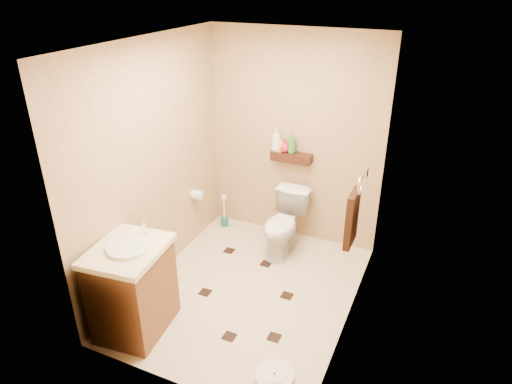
% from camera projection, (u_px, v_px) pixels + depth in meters
% --- Properties ---
extents(ground, '(2.50, 2.50, 0.00)m').
position_uv_depth(ground, '(248.00, 291.00, 4.58)').
color(ground, beige).
rests_on(ground, ground).
extents(wall_back, '(2.00, 0.04, 2.40)m').
position_uv_depth(wall_back, '(294.00, 140.00, 5.07)').
color(wall_back, tan).
rests_on(wall_back, ground).
extents(wall_front, '(2.00, 0.04, 2.40)m').
position_uv_depth(wall_front, '(167.00, 256.00, 3.02)').
color(wall_front, tan).
rests_on(wall_front, ground).
extents(wall_left, '(0.04, 2.50, 2.40)m').
position_uv_depth(wall_left, '(153.00, 165.00, 4.41)').
color(wall_left, tan).
rests_on(wall_left, ground).
extents(wall_right, '(0.04, 2.50, 2.40)m').
position_uv_depth(wall_right, '(359.00, 204.00, 3.68)').
color(wall_right, tan).
rests_on(wall_right, ground).
extents(ceiling, '(2.00, 2.50, 0.02)m').
position_uv_depth(ceiling, '(246.00, 42.00, 3.52)').
color(ceiling, white).
rests_on(ceiling, wall_back).
extents(wall_shelf, '(0.46, 0.14, 0.10)m').
position_uv_depth(wall_shelf, '(291.00, 157.00, 5.09)').
color(wall_shelf, '#39190F').
rests_on(wall_shelf, wall_back).
extents(floor_accents, '(1.09, 1.32, 0.01)m').
position_uv_depth(floor_accents, '(248.00, 293.00, 4.55)').
color(floor_accents, black).
rests_on(floor_accents, ground).
extents(toilet, '(0.40, 0.69, 0.70)m').
position_uv_depth(toilet, '(284.00, 224.00, 5.08)').
color(toilet, white).
rests_on(toilet, ground).
extents(vanity, '(0.64, 0.74, 0.97)m').
position_uv_depth(vanity, '(133.00, 288.00, 3.94)').
color(vanity, brown).
rests_on(vanity, ground).
extents(bathroom_scale, '(0.40, 0.40, 0.06)m').
position_uv_depth(bathroom_scale, '(274.00, 376.00, 3.58)').
color(bathroom_scale, white).
rests_on(bathroom_scale, ground).
extents(toilet_brush, '(0.10, 0.10, 0.43)m').
position_uv_depth(toilet_brush, '(224.00, 215.00, 5.69)').
color(toilet_brush, '#175F5B').
rests_on(toilet_brush, ground).
extents(towel_ring, '(0.12, 0.30, 0.76)m').
position_uv_depth(towel_ring, '(353.00, 216.00, 4.03)').
color(towel_ring, silver).
rests_on(towel_ring, wall_right).
extents(toilet_paper, '(0.12, 0.11, 0.12)m').
position_uv_depth(toilet_paper, '(197.00, 194.00, 5.19)').
color(toilet_paper, white).
rests_on(toilet_paper, wall_left).
extents(bottle_a, '(0.12, 0.12, 0.26)m').
position_uv_depth(bottle_a, '(276.00, 139.00, 5.07)').
color(bottle_a, silver).
rests_on(bottle_a, wall_shelf).
extents(bottle_b, '(0.10, 0.10, 0.16)m').
position_uv_depth(bottle_b, '(281.00, 144.00, 5.08)').
color(bottle_b, yellow).
rests_on(bottle_b, wall_shelf).
extents(bottle_c, '(0.16, 0.16, 0.15)m').
position_uv_depth(bottle_c, '(285.00, 146.00, 5.06)').
color(bottle_c, red).
rests_on(bottle_c, wall_shelf).
extents(bottle_d, '(0.12, 0.12, 0.22)m').
position_uv_depth(bottle_d, '(292.00, 143.00, 5.02)').
color(bottle_d, '#2F832B').
rests_on(bottle_d, wall_shelf).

